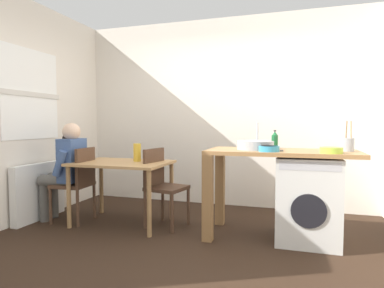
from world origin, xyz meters
name	(u,v)px	position (x,y,z in m)	size (l,w,h in m)	color
ground_plane	(185,246)	(0.00, 0.00, 0.00)	(5.46, 5.46, 0.00)	black
wall_back	(223,113)	(0.00, 1.75, 1.35)	(4.60, 0.10, 2.70)	silver
wall_window_side	(8,110)	(-2.15, 0.00, 1.35)	(0.12, 3.80, 2.70)	silver
radiator	(39,191)	(-2.02, 0.30, 0.35)	(0.10, 0.80, 0.70)	white
dining_table	(122,170)	(-0.94, 0.45, 0.64)	(1.10, 0.76, 0.74)	tan
chair_person_seat	(78,180)	(-1.49, 0.36, 0.51)	(0.42, 0.42, 0.90)	#4C3323
chair_opposite	(162,182)	(-0.47, 0.52, 0.51)	(0.47, 0.47, 0.90)	#4C3323
seated_person	(66,166)	(-1.65, 0.35, 0.67)	(0.51, 0.52, 1.20)	#595651
kitchen_counter	(260,165)	(0.66, 0.49, 0.76)	(1.50, 0.68, 0.92)	#9E7042
washing_machine	(307,199)	(1.13, 0.48, 0.43)	(0.60, 0.61, 0.86)	silver
sink_basin	(255,145)	(0.61, 0.49, 0.97)	(0.38, 0.38, 0.09)	#9EA0A5
tap	(257,136)	(0.61, 0.67, 1.06)	(0.02, 0.02, 0.28)	#B2B2B7
bottle_tall_green	(275,140)	(0.79, 0.71, 1.01)	(0.07, 0.07, 0.20)	#19592D
mixing_bowl	(269,148)	(0.76, 0.29, 0.95)	(0.20, 0.20, 0.05)	teal
utensil_crock	(348,144)	(1.50, 0.54, 0.99)	(0.11, 0.11, 0.30)	gray
colander	(331,150)	(1.32, 0.27, 0.95)	(0.20, 0.20, 0.06)	#A8C63D
vase	(137,152)	(-0.79, 0.55, 0.85)	(0.09, 0.09, 0.21)	gold
scissors	(276,150)	(0.82, 0.39, 0.92)	(0.15, 0.06, 0.01)	#B2B2B7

